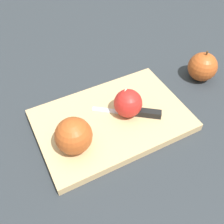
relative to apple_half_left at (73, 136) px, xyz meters
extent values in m
plane|color=#282D33|center=(0.11, 0.05, -0.06)|extent=(4.00, 4.00, 0.00)
cube|color=tan|center=(0.11, 0.05, -0.05)|extent=(0.41, 0.29, 0.02)
sphere|color=#AD4C1E|center=(0.00, 0.00, 0.00)|extent=(0.08, 0.08, 0.08)
cylinder|color=beige|center=(-0.01, 0.00, 0.00)|extent=(0.03, 0.08, 0.08)
sphere|color=red|center=(0.15, 0.06, -0.01)|extent=(0.07, 0.07, 0.07)
cylinder|color=beige|center=(0.15, 0.06, -0.01)|extent=(0.04, 0.06, 0.07)
cube|color=silver|center=(0.12, 0.07, -0.04)|extent=(0.10, 0.06, 0.00)
cube|color=black|center=(0.19, 0.03, -0.03)|extent=(0.07, 0.05, 0.02)
sphere|color=#AD4C1E|center=(0.42, 0.13, -0.02)|extent=(0.08, 0.08, 0.08)
cylinder|color=#4C3319|center=(0.42, 0.13, 0.03)|extent=(0.01, 0.01, 0.01)
camera|label=1|loc=(-0.04, -0.35, 0.46)|focal=42.00mm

